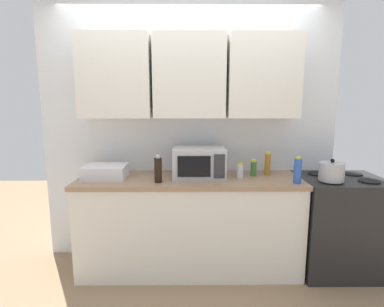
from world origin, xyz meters
TOP-DOWN VIEW (x-y plane):
  - wall_back_with_cabinets at (-0.00, -0.07)m, footprint 2.93×0.38m
  - counter_run at (0.00, -0.30)m, footprint 2.06×0.63m
  - stove_range at (1.42, -0.32)m, footprint 0.76×0.64m
  - kettle at (1.25, -0.46)m, footprint 0.21×0.21m
  - microwave at (0.09, -0.27)m, footprint 0.48×0.37m
  - dish_rack at (-0.78, -0.30)m, footprint 0.38×0.30m
  - bottle_amber_vinegar at (0.75, -0.18)m, footprint 0.05×0.05m
  - bottle_green_oil at (0.61, -0.23)m, footprint 0.06×0.06m
  - bottle_soy_dark at (-0.27, -0.46)m, footprint 0.07×0.07m
  - bottle_clear_tall at (0.47, -0.31)m, footprint 0.06×0.06m
  - bottle_blue_cleaner at (0.93, -0.50)m, footprint 0.07×0.07m

SIDE VIEW (x-z plane):
  - counter_run at x=0.00m, z-range 0.00..0.90m
  - stove_range at x=1.42m, z-range 0.00..0.91m
  - dish_rack at x=-0.78m, z-range 0.90..1.02m
  - bottle_clear_tall at x=0.47m, z-range 0.90..1.04m
  - bottle_green_oil at x=0.61m, z-range 0.90..1.05m
  - kettle at x=1.25m, z-range 0.89..1.09m
  - bottle_amber_vinegar at x=0.75m, z-range 0.90..1.12m
  - bottle_blue_cleaner at x=0.93m, z-range 0.89..1.13m
  - bottle_soy_dark at x=-0.27m, z-range 0.89..1.13m
  - microwave at x=0.09m, z-range 0.90..1.18m
  - wall_back_with_cabinets at x=0.00m, z-range 0.27..2.87m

